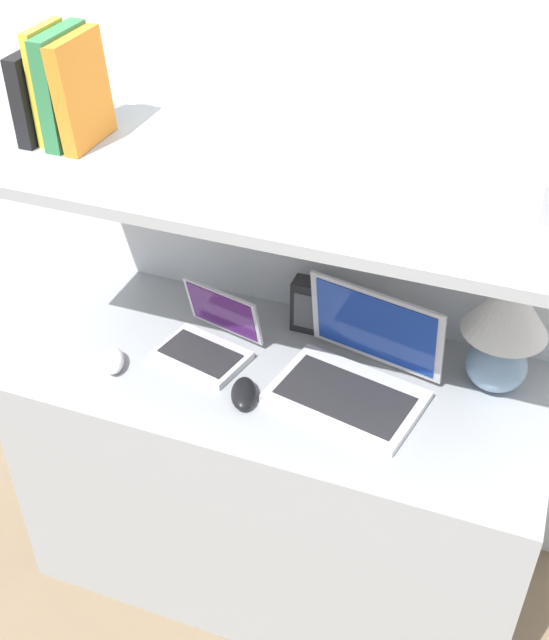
{
  "coord_description": "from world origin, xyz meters",
  "views": [
    {
      "loc": [
        0.51,
        -1.12,
        2.07
      ],
      "look_at": [
        -0.01,
        0.29,
        0.93
      ],
      "focal_mm": 45.0,
      "sensor_mm": 36.0,
      "label": 1
    }
  ],
  "objects_px": {
    "laptop_large": "(356,373)",
    "book_black": "(39,93)",
    "book_yellow": "(50,84)",
    "laptop_small": "(209,340)",
    "second_mouse": "(114,361)",
    "router_box": "(315,307)",
    "book_orange": "(82,91)",
    "book_green": "(65,87)",
    "computer_mouse": "(244,393)",
    "table_lamp": "(505,324)"
  },
  "relations": [
    {
      "from": "laptop_large",
      "to": "book_black",
      "type": "distance_m",
      "value": 0.98
    },
    {
      "from": "book_black",
      "to": "book_yellow",
      "type": "bearing_deg",
      "value": 0.0
    },
    {
      "from": "book_black",
      "to": "book_yellow",
      "type": "height_order",
      "value": "book_yellow"
    },
    {
      "from": "laptop_small",
      "to": "second_mouse",
      "type": "distance_m",
      "value": 0.24
    },
    {
      "from": "laptop_large",
      "to": "router_box",
      "type": "distance_m",
      "value": 0.26
    },
    {
      "from": "book_black",
      "to": "book_orange",
      "type": "xyz_separation_m",
      "value": [
        0.11,
        0.0,
        0.02
      ]
    },
    {
      "from": "book_black",
      "to": "book_green",
      "type": "distance_m",
      "value": 0.08
    },
    {
      "from": "book_green",
      "to": "computer_mouse",
      "type": "bearing_deg",
      "value": -20.13
    },
    {
      "from": "laptop_large",
      "to": "computer_mouse",
      "type": "xyz_separation_m",
      "value": [
        -0.24,
        -0.13,
        -0.03
      ]
    },
    {
      "from": "table_lamp",
      "to": "laptop_small",
      "type": "xyz_separation_m",
      "value": [
        -0.7,
        -0.13,
        -0.15
      ]
    },
    {
      "from": "computer_mouse",
      "to": "laptop_small",
      "type": "bearing_deg",
      "value": 138.14
    },
    {
      "from": "router_box",
      "to": "book_green",
      "type": "xyz_separation_m",
      "value": [
        -0.56,
        -0.14,
        0.56
      ]
    },
    {
      "from": "table_lamp",
      "to": "book_orange",
      "type": "height_order",
      "value": "book_orange"
    },
    {
      "from": "laptop_small",
      "to": "book_black",
      "type": "distance_m",
      "value": 0.71
    },
    {
      "from": "laptop_large",
      "to": "second_mouse",
      "type": "height_order",
      "value": "laptop_large"
    },
    {
      "from": "laptop_large",
      "to": "laptop_small",
      "type": "bearing_deg",
      "value": 179.14
    },
    {
      "from": "computer_mouse",
      "to": "book_green",
      "type": "relative_size",
      "value": 0.49
    },
    {
      "from": "router_box",
      "to": "book_green",
      "type": "height_order",
      "value": "book_green"
    },
    {
      "from": "book_yellow",
      "to": "book_orange",
      "type": "xyz_separation_m",
      "value": [
        0.08,
        0.0,
        -0.01
      ]
    },
    {
      "from": "laptop_small",
      "to": "book_yellow",
      "type": "distance_m",
      "value": 0.71
    },
    {
      "from": "second_mouse",
      "to": "book_green",
      "type": "height_order",
      "value": "book_green"
    },
    {
      "from": "book_black",
      "to": "table_lamp",
      "type": "bearing_deg",
      "value": 4.3
    },
    {
      "from": "book_black",
      "to": "book_yellow",
      "type": "distance_m",
      "value": 0.04
    },
    {
      "from": "table_lamp",
      "to": "book_orange",
      "type": "relative_size",
      "value": 1.27
    },
    {
      "from": "laptop_small",
      "to": "router_box",
      "type": "bearing_deg",
      "value": 39.98
    },
    {
      "from": "table_lamp",
      "to": "laptop_large",
      "type": "bearing_deg",
      "value": -156.35
    },
    {
      "from": "book_green",
      "to": "book_orange",
      "type": "relative_size",
      "value": 1.02
    },
    {
      "from": "router_box",
      "to": "book_black",
      "type": "bearing_deg",
      "value": -167.64
    },
    {
      "from": "second_mouse",
      "to": "laptop_large",
      "type": "bearing_deg",
      "value": 12.51
    },
    {
      "from": "laptop_small",
      "to": "laptop_large",
      "type": "bearing_deg",
      "value": -0.86
    },
    {
      "from": "laptop_small",
      "to": "book_yellow",
      "type": "bearing_deg",
      "value": 173.07
    },
    {
      "from": "laptop_large",
      "to": "second_mouse",
      "type": "bearing_deg",
      "value": -167.49
    },
    {
      "from": "second_mouse",
      "to": "book_black",
      "type": "bearing_deg",
      "value": 139.58
    },
    {
      "from": "second_mouse",
      "to": "book_orange",
      "type": "relative_size",
      "value": 0.44
    },
    {
      "from": "computer_mouse",
      "to": "second_mouse",
      "type": "relative_size",
      "value": 1.15
    },
    {
      "from": "table_lamp",
      "to": "laptop_large",
      "type": "height_order",
      "value": "table_lamp"
    },
    {
      "from": "laptop_small",
      "to": "book_black",
      "type": "bearing_deg",
      "value": 173.64
    },
    {
      "from": "book_green",
      "to": "book_orange",
      "type": "bearing_deg",
      "value": -0.0
    },
    {
      "from": "book_black",
      "to": "router_box",
      "type": "bearing_deg",
      "value": 12.36
    },
    {
      "from": "book_orange",
      "to": "table_lamp",
      "type": "bearing_deg",
      "value": 4.8
    },
    {
      "from": "laptop_small",
      "to": "computer_mouse",
      "type": "distance_m",
      "value": 0.2
    },
    {
      "from": "laptop_large",
      "to": "book_black",
      "type": "bearing_deg",
      "value": 176.29
    },
    {
      "from": "laptop_large",
      "to": "router_box",
      "type": "xyz_separation_m",
      "value": [
        -0.17,
        0.19,
        0.02
      ]
    },
    {
      "from": "book_black",
      "to": "second_mouse",
      "type": "bearing_deg",
      "value": -40.42
    },
    {
      "from": "book_black",
      "to": "book_yellow",
      "type": "xyz_separation_m",
      "value": [
        0.03,
        0.0,
        0.03
      ]
    },
    {
      "from": "computer_mouse",
      "to": "book_black",
      "type": "bearing_deg",
      "value": 162.3
    },
    {
      "from": "laptop_small",
      "to": "second_mouse",
      "type": "relative_size",
      "value": 2.4
    },
    {
      "from": "computer_mouse",
      "to": "second_mouse",
      "type": "xyz_separation_m",
      "value": [
        -0.35,
        -0.0,
        0.0
      ]
    },
    {
      "from": "table_lamp",
      "to": "router_box",
      "type": "xyz_separation_m",
      "value": [
        -0.48,
        0.06,
        -0.11
      ]
    },
    {
      "from": "laptop_large",
      "to": "book_green",
      "type": "distance_m",
      "value": 0.94
    }
  ]
}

